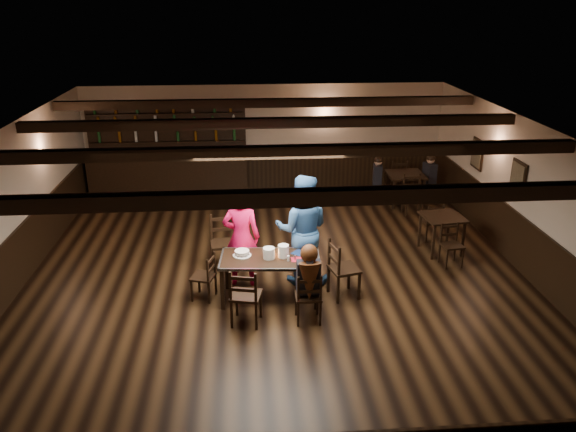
{
  "coord_description": "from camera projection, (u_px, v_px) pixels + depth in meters",
  "views": [
    {
      "loc": [
        -0.52,
        -8.97,
        4.74
      ],
      "look_at": [
        0.2,
        0.2,
        1.11
      ],
      "focal_mm": 35.0,
      "sensor_mm": 36.0,
      "label": 1
    }
  ],
  "objects": [
    {
      "name": "ground",
      "position": [
        278.0,
        278.0,
        10.09
      ],
      "size": [
        10.0,
        10.0,
        0.0
      ],
      "primitive_type": "plane",
      "color": "black",
      "rests_on": "ground"
    },
    {
      "name": "room_shell",
      "position": [
        277.0,
        185.0,
        9.49
      ],
      "size": [
        9.02,
        10.02,
        2.71
      ],
      "color": "beige",
      "rests_on": "ground"
    },
    {
      "name": "dining_table",
      "position": [
        270.0,
        262.0,
        9.16
      ],
      "size": [
        1.68,
        0.94,
        0.75
      ],
      "color": "black",
      "rests_on": "ground"
    },
    {
      "name": "chair_near_left",
      "position": [
        245.0,
        293.0,
        8.43
      ],
      "size": [
        0.53,
        0.51,
        0.96
      ],
      "color": "black",
      "rests_on": "ground"
    },
    {
      "name": "chair_near_right",
      "position": [
        309.0,
        295.0,
        8.52
      ],
      "size": [
        0.4,
        0.38,
        0.85
      ],
      "color": "black",
      "rests_on": "ground"
    },
    {
      "name": "chair_end_left",
      "position": [
        207.0,
        273.0,
        9.24
      ],
      "size": [
        0.45,
        0.46,
        0.8
      ],
      "color": "black",
      "rests_on": "ground"
    },
    {
      "name": "chair_end_right",
      "position": [
        339.0,
        265.0,
        9.25
      ],
      "size": [
        0.55,
        0.57,
        1.01
      ],
      "color": "black",
      "rests_on": "ground"
    },
    {
      "name": "chair_far_pushed",
      "position": [
        224.0,
        237.0,
        10.27
      ],
      "size": [
        0.53,
        0.51,
        1.03
      ],
      "color": "black",
      "rests_on": "ground"
    },
    {
      "name": "woman_pink",
      "position": [
        241.0,
        238.0,
        9.58
      ],
      "size": [
        0.67,
        0.48,
        1.75
      ],
      "primitive_type": "imported",
      "rotation": [
        0.0,
        0.0,
        3.05
      ],
      "color": "#FF175F",
      "rests_on": "ground"
    },
    {
      "name": "man_blue",
      "position": [
        302.0,
        229.0,
        9.65
      ],
      "size": [
        1.05,
        0.87,
        1.96
      ],
      "primitive_type": "imported",
      "rotation": [
        0.0,
        0.0,
        2.99
      ],
      "color": "navy",
      "rests_on": "ground"
    },
    {
      "name": "seated_person",
      "position": [
        309.0,
        272.0,
        8.44
      ],
      "size": [
        0.36,
        0.54,
        0.87
      ],
      "color": "black",
      "rests_on": "ground"
    },
    {
      "name": "cake",
      "position": [
        242.0,
        253.0,
        9.19
      ],
      "size": [
        0.3,
        0.3,
        0.1
      ],
      "color": "white",
      "rests_on": "dining_table"
    },
    {
      "name": "plate_stack_a",
      "position": [
        269.0,
        253.0,
        9.09
      ],
      "size": [
        0.19,
        0.19,
        0.18
      ],
      "primitive_type": "cylinder",
      "color": "white",
      "rests_on": "dining_table"
    },
    {
      "name": "plate_stack_b",
      "position": [
        283.0,
        251.0,
        9.12
      ],
      "size": [
        0.18,
        0.18,
        0.21
      ],
      "primitive_type": "cylinder",
      "color": "white",
      "rests_on": "dining_table"
    },
    {
      "name": "tea_light",
      "position": [
        273.0,
        254.0,
        9.2
      ],
      "size": [
        0.04,
        0.04,
        0.06
      ],
      "color": "#A5A8AD",
      "rests_on": "dining_table"
    },
    {
      "name": "salt_shaker",
      "position": [
        288.0,
        258.0,
        9.01
      ],
      "size": [
        0.04,
        0.04,
        0.09
      ],
      "primitive_type": "cylinder",
      "color": "silver",
      "rests_on": "dining_table"
    },
    {
      "name": "pepper_shaker",
      "position": [
        295.0,
        257.0,
        9.06
      ],
      "size": [
        0.03,
        0.03,
        0.08
      ],
      "primitive_type": "cylinder",
      "color": "#A5A8AD",
      "rests_on": "dining_table"
    },
    {
      "name": "drink_glass",
      "position": [
        286.0,
        252.0,
        9.19
      ],
      "size": [
        0.07,
        0.07,
        0.11
      ],
      "primitive_type": "cylinder",
      "color": "silver",
      "rests_on": "dining_table"
    },
    {
      "name": "menu_red",
      "position": [
        299.0,
        259.0,
        9.08
      ],
      "size": [
        0.26,
        0.19,
        0.0
      ],
      "primitive_type": "cube",
      "rotation": [
        0.0,
        0.0,
        0.03
      ],
      "color": "maroon",
      "rests_on": "dining_table"
    },
    {
      "name": "menu_blue",
      "position": [
        302.0,
        253.0,
        9.28
      ],
      "size": [
        0.39,
        0.37,
        0.0
      ],
      "primitive_type": "cube",
      "rotation": [
        0.0,
        0.0,
        -0.67
      ],
      "color": "#0E1F46",
      "rests_on": "dining_table"
    },
    {
      "name": "bar_counter",
      "position": [
        169.0,
        167.0,
        14.02
      ],
      "size": [
        4.07,
        0.7,
        2.2
      ],
      "color": "black",
      "rests_on": "ground"
    },
    {
      "name": "back_table_a",
      "position": [
        442.0,
        221.0,
        10.9
      ],
      "size": [
        0.84,
        0.84,
        0.75
      ],
      "color": "black",
      "rests_on": "ground"
    },
    {
      "name": "back_table_b",
      "position": [
        405.0,
        178.0,
        13.46
      ],
      "size": [
        0.86,
        0.86,
        0.75
      ],
      "color": "black",
      "rests_on": "ground"
    },
    {
      "name": "bg_patron_left",
      "position": [
        378.0,
        171.0,
        13.44
      ],
      "size": [
        0.26,
        0.37,
        0.7
      ],
      "color": "black",
      "rests_on": "ground"
    },
    {
      "name": "bg_patron_right",
      "position": [
        430.0,
        169.0,
        13.52
      ],
      "size": [
        0.28,
        0.39,
        0.72
      ],
      "color": "black",
      "rests_on": "ground"
    }
  ]
}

